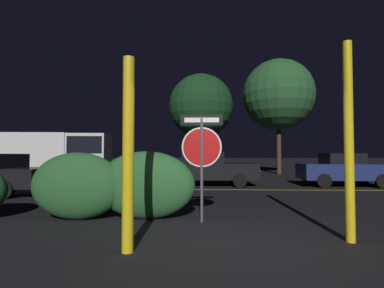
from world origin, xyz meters
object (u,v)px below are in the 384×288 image
(delivery_truck, at_px, (63,152))
(tree_0, at_px, (278,95))
(hedge_bush_2, at_px, (146,185))
(passing_car_2, at_px, (205,169))
(hedge_bush_1, at_px, (77,186))
(tree_1, at_px, (201,106))
(stop_sign, at_px, (202,147))
(yellow_pole_left, at_px, (128,154))
(passing_car_3, at_px, (344,169))
(yellow_pole_right, at_px, (349,141))

(delivery_truck, distance_m, tree_0, 15.19)
(delivery_truck, height_order, tree_0, tree_0)
(hedge_bush_2, height_order, passing_car_2, passing_car_2)
(hedge_bush_1, height_order, tree_1, tree_1)
(hedge_bush_2, bearing_deg, hedge_bush_1, -175.07)
(stop_sign, bearing_deg, yellow_pole_left, -117.82)
(delivery_truck, bearing_deg, stop_sign, 31.83)
(stop_sign, distance_m, passing_car_3, 9.84)
(passing_car_2, height_order, passing_car_3, passing_car_2)
(passing_car_2, relative_size, tree_1, 0.66)
(passing_car_2, bearing_deg, hedge_bush_2, -12.97)
(tree_1, bearing_deg, hedge_bush_2, -93.93)
(yellow_pole_right, bearing_deg, delivery_truck, 130.40)
(passing_car_2, height_order, tree_0, tree_0)
(yellow_pole_right, xyz_separation_m, passing_car_3, (3.93, 8.82, -0.89))
(yellow_pole_left, xyz_separation_m, tree_0, (6.51, 17.62, 4.35))
(yellow_pole_right, bearing_deg, hedge_bush_2, 156.27)
(passing_car_3, relative_size, tree_0, 0.48)
(passing_car_3, bearing_deg, passing_car_2, -87.78)
(stop_sign, bearing_deg, hedge_bush_2, 168.21)
(yellow_pole_left, xyz_separation_m, passing_car_2, (1.11, 9.50, -0.65))
(passing_car_3, bearing_deg, tree_0, -171.38)
(yellow_pole_right, bearing_deg, hedge_bush_1, 163.97)
(hedge_bush_1, bearing_deg, hedge_bush_2, 4.93)
(yellow_pole_right, height_order, hedge_bush_1, yellow_pole_right)
(yellow_pole_right, distance_m, passing_car_2, 9.20)
(yellow_pole_left, height_order, passing_car_2, yellow_pole_left)
(delivery_truck, bearing_deg, hedge_bush_1, 22.43)
(yellow_pole_right, relative_size, passing_car_2, 0.68)
(hedge_bush_1, height_order, passing_car_3, passing_car_3)
(passing_car_2, bearing_deg, hedge_bush_1, -23.40)
(yellow_pole_right, height_order, hedge_bush_2, yellow_pole_right)
(hedge_bush_2, height_order, tree_1, tree_1)
(stop_sign, distance_m, delivery_truck, 14.33)
(passing_car_2, xyz_separation_m, tree_1, (-0.25, 7.84, 4.18))
(hedge_bush_1, bearing_deg, passing_car_3, 39.20)
(hedge_bush_2, relative_size, tree_0, 0.26)
(stop_sign, bearing_deg, tree_0, 70.92)
(stop_sign, relative_size, passing_car_3, 0.56)
(yellow_pole_left, distance_m, delivery_truck, 15.43)
(passing_car_3, bearing_deg, delivery_truck, -102.58)
(delivery_truck, bearing_deg, passing_car_3, 70.14)
(yellow_pole_left, xyz_separation_m, yellow_pole_right, (3.44, 0.64, 0.21))
(hedge_bush_1, bearing_deg, delivery_truck, 117.15)
(hedge_bush_1, relative_size, tree_0, 0.24)
(tree_0, bearing_deg, delivery_truck, -163.53)
(tree_1, bearing_deg, yellow_pole_left, -92.84)
(hedge_bush_1, relative_size, tree_1, 0.28)
(yellow_pole_right, xyz_separation_m, delivery_truck, (-10.93, 12.84, -0.06))
(tree_0, bearing_deg, passing_car_2, -123.59)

